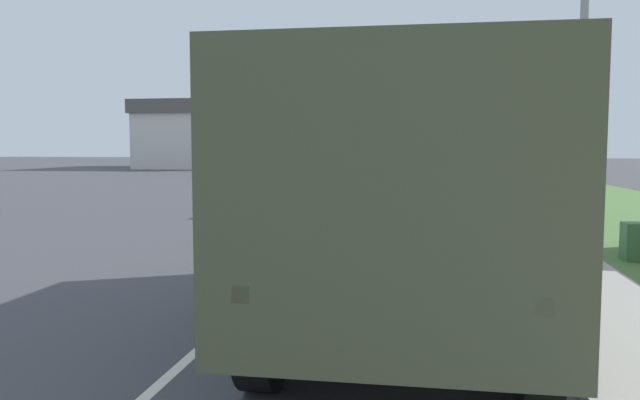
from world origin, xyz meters
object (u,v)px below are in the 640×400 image
(car_nearest_ahead, at_px, (303,193))
(car_third_ahead, at_px, (414,169))
(lamp_post, at_px, (572,0))
(car_second_ahead, at_px, (344,177))
(military_truck, at_px, (404,188))

(car_nearest_ahead, distance_m, car_third_ahead, 21.66)
(car_nearest_ahead, bearing_deg, car_third_ahead, 81.84)
(car_third_ahead, xyz_separation_m, lamp_post, (2.92, -30.04, 3.74))
(car_nearest_ahead, height_order, car_second_ahead, car_nearest_ahead)
(car_nearest_ahead, relative_size, lamp_post, 0.55)
(car_nearest_ahead, relative_size, car_second_ahead, 0.96)
(military_truck, height_order, car_third_ahead, military_truck)
(car_third_ahead, bearing_deg, lamp_post, -84.44)
(car_second_ahead, xyz_separation_m, car_third_ahead, (3.21, 10.24, 0.04))
(car_third_ahead, height_order, lamp_post, lamp_post)
(car_second_ahead, distance_m, lamp_post, 21.08)
(car_nearest_ahead, distance_m, lamp_post, 11.14)
(car_third_ahead, relative_size, lamp_post, 0.56)
(car_second_ahead, bearing_deg, car_nearest_ahead, -89.33)
(car_second_ahead, bearing_deg, military_truck, -80.99)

